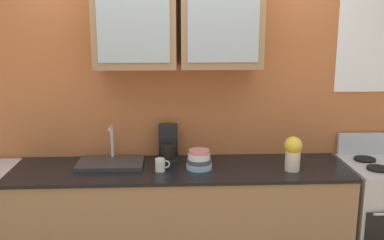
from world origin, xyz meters
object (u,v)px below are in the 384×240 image
object	(u,v)px
vase	(293,152)
cup_near_sink	(160,165)
stove_range	(384,218)
bowl_stack	(199,160)
coffee_maker	(168,147)
sink_faucet	(111,162)

from	to	relation	value
vase	cup_near_sink	size ratio (longest dim) A/B	2.32
stove_range	bowl_stack	world-z (taller)	stove_range
cup_near_sink	coffee_maker	xyz separation A→B (m)	(0.06, 0.26, 0.06)
sink_faucet	bowl_stack	bearing A→B (deg)	-9.56
stove_range	sink_faucet	world-z (taller)	sink_faucet
stove_range	bowl_stack	distance (m)	1.58
stove_range	vase	bearing A→B (deg)	-173.11
cup_near_sink	coffee_maker	distance (m)	0.28
bowl_stack	coffee_maker	size ratio (longest dim) A/B	0.67
stove_range	sink_faucet	size ratio (longest dim) A/B	2.16
bowl_stack	vase	bearing A→B (deg)	-6.03
stove_range	cup_near_sink	xyz separation A→B (m)	(-1.78, -0.07, 0.50)
sink_faucet	cup_near_sink	world-z (taller)	sink_faucet
stove_range	cup_near_sink	world-z (taller)	stove_range
cup_near_sink	sink_faucet	bearing A→B (deg)	157.73
vase	coffee_maker	size ratio (longest dim) A/B	0.90
sink_faucet	vase	world-z (taller)	sink_faucet
cup_near_sink	bowl_stack	bearing A→B (deg)	8.80
bowl_stack	vase	size ratio (longest dim) A/B	0.75
cup_near_sink	stove_range	bearing A→B (deg)	2.18
stove_range	vase	distance (m)	0.99
cup_near_sink	vase	bearing A→B (deg)	-1.64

